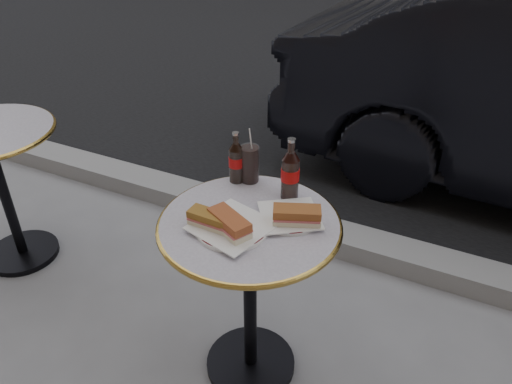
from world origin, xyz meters
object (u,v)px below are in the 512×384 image
at_px(bistro_table, 250,301).
at_px(plate_right, 290,217).
at_px(cola_bottle_left, 236,157).
at_px(cola_bottle_right, 290,169).
at_px(plate_left, 232,228).
at_px(cola_glass, 250,164).

bearing_deg(bistro_table, plate_right, 33.05).
relative_size(bistro_table, cola_bottle_left, 3.63).
bearing_deg(cola_bottle_right, bistro_table, -108.08).
bearing_deg(plate_right, cola_bottle_left, 153.49).
distance_m(bistro_table, plate_left, 0.38).
bearing_deg(plate_left, cola_glass, 106.10).
bearing_deg(cola_glass, cola_bottle_right, -13.57).
relative_size(cola_bottle_left, cola_glass, 1.40).
relative_size(plate_right, cola_glass, 1.40).
bearing_deg(plate_right, cola_glass, 145.07).
relative_size(bistro_table, cola_glass, 5.07).
distance_m(bistro_table, cola_bottle_right, 0.52).
distance_m(bistro_table, plate_right, 0.40).
distance_m(plate_left, plate_right, 0.20).
relative_size(cola_bottle_left, cola_bottle_right, 0.86).
height_order(bistro_table, cola_glass, cola_glass).
xyz_separation_m(plate_left, cola_bottle_left, (-0.13, 0.28, 0.09)).
bearing_deg(bistro_table, cola_glass, 116.33).
height_order(cola_bottle_right, cola_glass, cola_bottle_right).
relative_size(cola_bottle_right, cola_glass, 1.63).
bearing_deg(cola_bottle_left, plate_right, -26.51).
bearing_deg(cola_bottle_right, plate_right, -66.41).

